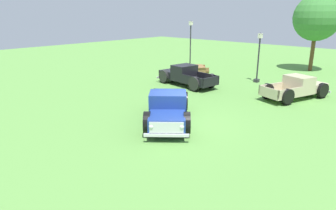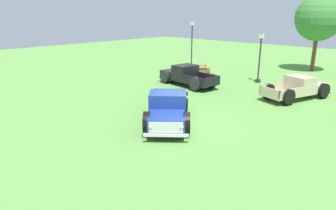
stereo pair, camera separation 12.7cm
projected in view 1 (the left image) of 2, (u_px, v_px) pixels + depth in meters
The scene contains 8 objects.
ground_plane at pixel (184, 124), 15.42m from camera, with size 80.00×80.00×0.00m, color #5B9342.
pickup_truck_foreground at pixel (168, 110), 15.19m from camera, with size 4.96×5.28×1.64m.
pickup_truck_behind_left at pixel (184, 75), 23.54m from camera, with size 5.24×2.50×1.55m.
pickup_truck_behind_right at pixel (299, 87), 19.93m from camera, with size 3.19×5.13×1.48m.
lamp_post_near at pixel (259, 57), 24.03m from camera, with size 0.36×0.36×3.90m.
lamp_post_far at pixel (190, 44), 30.04m from camera, with size 0.36×0.36×4.60m.
picnic_table at pixel (199, 69), 27.46m from camera, with size 2.33×2.30×0.78m.
oak_tree_west at pixel (317, 18), 28.01m from camera, with size 4.23×4.23×7.01m.
Camera 1 is at (9.23, -11.16, 5.44)m, focal length 32.79 mm.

